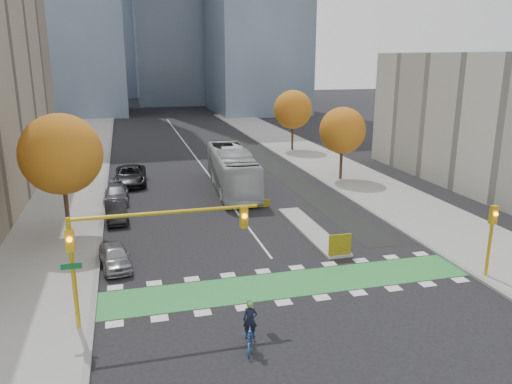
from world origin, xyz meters
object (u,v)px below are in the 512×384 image
hazard_board (340,245)px  traffic_signal_east (491,230)px  traffic_signal_west (133,239)px  tree_west (61,154)px  parked_car_a (115,256)px  tree_east_far (293,109)px  parked_car_c (116,194)px  tree_east_near (342,130)px  parked_car_d (130,175)px  parked_car_b (116,211)px  bus (232,169)px  cyclist (250,332)px

hazard_board → traffic_signal_east: traffic_signal_east is taller
hazard_board → traffic_signal_west: traffic_signal_west is taller
tree_west → parked_car_a: bearing=-63.0°
hazard_board → traffic_signal_west: 13.23m
tree_east_far → parked_car_c: tree_east_far is taller
tree_east_near → parked_car_a: bearing=-142.9°
parked_car_c → parked_car_d: parked_car_d is taller
traffic_signal_east → parked_car_b: traffic_signal_east is taller
tree_east_near → traffic_signal_east: tree_east_near is taller
bus → tree_west: bearing=-140.8°
traffic_signal_west → parked_car_a: 7.51m
tree_east_near → tree_east_far: size_ratio=0.92×
tree_east_near → hazard_board: bearing=-114.2°
tree_west → parked_car_d: bearing=72.6°
parked_car_a → traffic_signal_west: bearing=-88.8°
tree_east_near → parked_car_a: tree_east_near is taller
tree_west → tree_east_near: (24.00, 10.00, -0.75)m
traffic_signal_east → parked_car_b: 24.87m
tree_west → traffic_signal_west: bearing=-72.0°
traffic_signal_east → hazard_board: bearing=144.1°
bus → tree_east_far: bearing=59.6°
traffic_signal_east → tree_east_near: bearing=86.2°
traffic_signal_east → parked_car_c: bearing=133.8°
tree_west → parked_car_d: 15.01m
hazard_board → cyclist: 10.97m
tree_east_near → parked_car_b: tree_east_near is taller
traffic_signal_west → tree_east_near: bearing=48.5°
parked_car_a → parked_car_c: parked_car_c is taller
parked_car_b → parked_car_d: bearing=79.4°
traffic_signal_east → parked_car_d: 31.89m
tree_west → parked_car_c: bearing=68.9°
cyclist → parked_car_c: bearing=120.8°
cyclist → parked_car_a: (-5.46, 9.89, -0.03)m
cyclist → parked_car_b: 19.35m
traffic_signal_west → traffic_signal_east: 18.48m
tree_west → parked_car_b: (3.00, 2.79, -4.90)m
tree_west → parked_car_c: 9.70m
parked_car_c → parked_car_d: bearing=79.1°
tree_east_far → traffic_signal_west: bearing=-117.9°
tree_west → parked_car_a: 8.25m
tree_west → tree_east_near: tree_west is taller
hazard_board → tree_east_near: (8.00, 17.80, 4.06)m
parked_car_a → cyclist: bearing=-69.1°
traffic_signal_west → traffic_signal_east: traffic_signal_west is taller
hazard_board → parked_car_c: hazard_board is taller
parked_car_b → bus: bearing=28.8°
parked_car_d → tree_east_far: bearing=33.9°
hazard_board → traffic_signal_east: size_ratio=0.34×
tree_east_far → parked_car_b: size_ratio=1.76×
traffic_signal_east → parked_car_a: traffic_signal_east is taller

